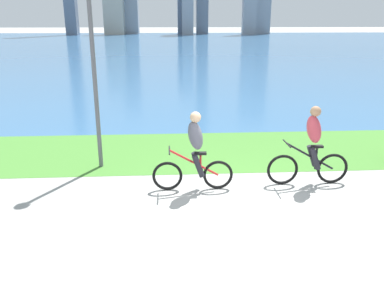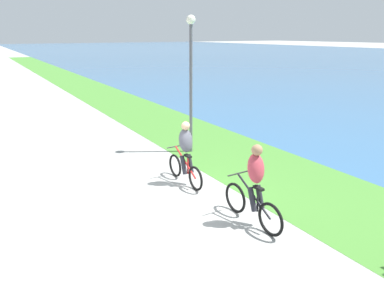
# 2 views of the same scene
# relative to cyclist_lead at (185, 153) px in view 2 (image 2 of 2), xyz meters

# --- Properties ---
(ground_plane) EXTENTS (300.00, 300.00, 0.00)m
(ground_plane) POSITION_rel_cyclist_lead_xyz_m (0.82, -1.02, -0.83)
(ground_plane) COLOR #9E9E99
(grass_strip_bayside) EXTENTS (120.00, 3.35, 0.01)m
(grass_strip_bayside) POSITION_rel_cyclist_lead_xyz_m (0.82, 2.49, -0.83)
(grass_strip_bayside) COLOR #478433
(grass_strip_bayside) RESTS_ON ground
(cyclist_lead) EXTENTS (1.68, 0.52, 1.66)m
(cyclist_lead) POSITION_rel_cyclist_lead_xyz_m (0.00, 0.00, 0.00)
(cyclist_lead) COLOR black
(cyclist_lead) RESTS_ON ground
(cyclist_trailing) EXTENTS (1.76, 0.52, 1.71)m
(cyclist_trailing) POSITION_rel_cyclist_lead_xyz_m (2.47, 0.14, 0.01)
(cyclist_trailing) COLOR black
(cyclist_trailing) RESTS_ON ground
(lamppost_tall) EXTENTS (0.28, 0.28, 4.28)m
(lamppost_tall) POSITION_rel_cyclist_lead_xyz_m (-2.17, 1.48, 1.94)
(lamppost_tall) COLOR #595960
(lamppost_tall) RESTS_ON ground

